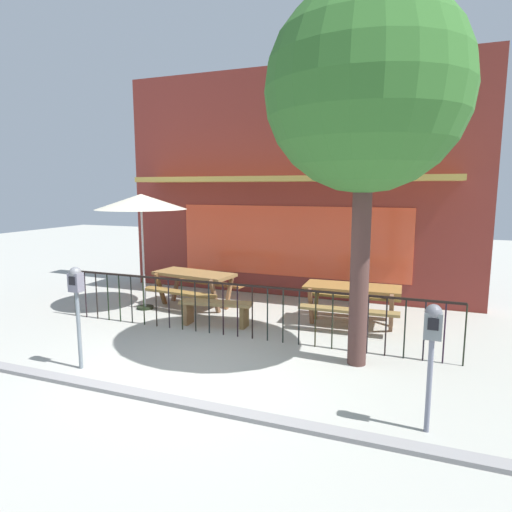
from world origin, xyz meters
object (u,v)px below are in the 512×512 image
Objects in this scene: parking_meter_near at (432,334)px; parking_meter_far at (76,291)px; picnic_table_right at (352,294)px; street_tree at (366,92)px; patio_umbrella at (141,202)px; patio_bench at (216,308)px; picnic_table_left at (194,280)px.

parking_meter_far reaches higher than parking_meter_near.
picnic_table_right is 3.84m from street_tree.
picnic_table_right is at bearing 46.00° from parking_meter_far.
street_tree reaches higher than parking_meter_far.
picnic_table_right is 4.76m from patio_umbrella.
patio_umbrella is at bearing 163.10° from street_tree.
picnic_table_right is at bearing 21.82° from patio_bench.
patio_bench is at bearing 146.09° from parking_meter_near.
picnic_table_right reaches higher than patio_bench.
picnic_table_right is 0.74× the size of patio_umbrella.
picnic_table_left is at bearing 91.49° from parking_meter_far.
street_tree is (2.80, -0.92, 3.58)m from patio_bench.
street_tree is at bearing 23.31° from parking_meter_far.
picnic_table_left is 1.07× the size of picnic_table_right.
parking_meter_far is at bearing -110.79° from patio_bench.
parking_meter_far is at bearing 179.93° from parking_meter_near.
picnic_table_right is 1.29× the size of parking_meter_near.
picnic_table_right is at bearing 101.20° from street_tree.
picnic_table_right is 1.22× the size of parking_meter_far.
street_tree is (0.37, -1.89, 3.32)m from picnic_table_right.
parking_meter_near is 0.27× the size of street_tree.
patio_umbrella is at bearing 108.48° from parking_meter_far.
picnic_table_left is 3.66m from parking_meter_far.
picnic_table_right is at bearing 5.58° from patio_umbrella.
street_tree reaches higher than picnic_table_right.
street_tree reaches higher than patio_bench.
street_tree is at bearing -16.90° from patio_umbrella.
street_tree reaches higher than picnic_table_left.
street_tree is at bearing 121.22° from parking_meter_near.
parking_meter_far is at bearing -156.69° from street_tree.
patio_bench is 0.94× the size of parking_meter_far.
patio_bench is (-2.43, -0.97, -0.26)m from picnic_table_right.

